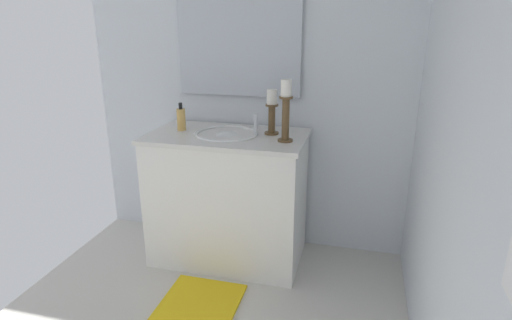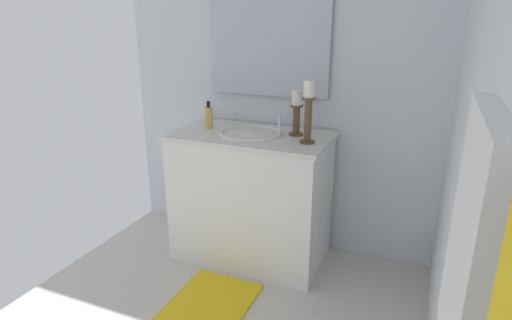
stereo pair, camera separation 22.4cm
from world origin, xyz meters
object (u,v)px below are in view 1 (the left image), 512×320
sink_basin (227,140)px  mirror (238,43)px  candle_holder_tall (286,109)px  soap_bottle (181,119)px  vanity_cabinet (228,197)px  candle_holder_short (272,111)px  bath_mat (195,311)px

sink_basin → mirror: size_ratio=0.48×
sink_basin → candle_holder_tall: 0.46m
mirror → soap_bottle: mirror is taller
vanity_cabinet → candle_holder_short: candle_holder_short is taller
vanity_cabinet → soap_bottle: (-0.03, -0.32, 0.51)m
vanity_cabinet → bath_mat: (0.62, 0.00, -0.43)m
mirror → sink_basin: bearing=0.2°
sink_basin → soap_bottle: 0.34m
candle_holder_short → soap_bottle: (0.05, -0.59, -0.08)m
candle_holder_short → bath_mat: bearing=-21.2°
bath_mat → candle_holder_short: bearing=158.8°
vanity_cabinet → sink_basin: sink_basin is taller
candle_holder_tall → soap_bottle: candle_holder_tall is taller
candle_holder_short → bath_mat: candle_holder_short is taller
mirror → bath_mat: bearing=-0.0°
candle_holder_short → bath_mat: 1.26m
mirror → candle_holder_tall: (0.34, 0.39, -0.35)m
candle_holder_tall → vanity_cabinet: bearing=-99.4°
vanity_cabinet → soap_bottle: bearing=-95.2°
candle_holder_tall → candle_holder_short: size_ratio=1.29×
candle_holder_tall → candle_holder_short: 0.19m
candle_holder_tall → soap_bottle: (-0.09, -0.70, -0.12)m
candle_holder_short → bath_mat: (0.70, -0.27, -1.01)m
vanity_cabinet → candle_holder_short: (-0.08, 0.27, 0.58)m
soap_bottle → sink_basin: bearing=84.8°
bath_mat → mirror: bearing=180.0°
sink_basin → vanity_cabinet: bearing=-90.0°
sink_basin → bath_mat: size_ratio=0.67×
candle_holder_tall → bath_mat: 1.26m
soap_bottle → candle_holder_short: bearing=94.7°
sink_basin → soap_bottle: soap_bottle is taller
bath_mat → vanity_cabinet: bearing=-180.0°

